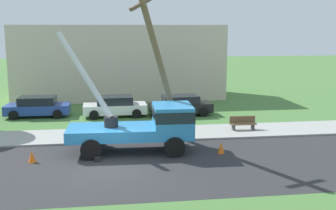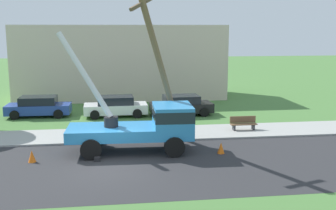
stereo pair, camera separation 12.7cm
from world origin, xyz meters
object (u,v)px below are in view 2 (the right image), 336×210
at_px(traffic_cone_behind, 32,156).
at_px(parked_sedan_blue, 39,106).
at_px(traffic_cone_ahead, 221,148).
at_px(parked_sedan_white, 116,106).
at_px(parked_sedan_black, 181,105).
at_px(leaning_utility_pole, 160,64).
at_px(utility_truck, 147,124).
at_px(park_bench, 243,124).

relative_size(traffic_cone_behind, parked_sedan_blue, 0.13).
xyz_separation_m(traffic_cone_ahead, parked_sedan_white, (-5.08, 9.73, 0.43)).
bearing_deg(parked_sedan_white, parked_sedan_black, -2.89).
bearing_deg(parked_sedan_black, leaning_utility_pole, -107.38).
height_order(utility_truck, traffic_cone_behind, utility_truck).
relative_size(traffic_cone_ahead, parked_sedan_blue, 0.13).
relative_size(traffic_cone_ahead, parked_sedan_white, 0.13).
distance_m(traffic_cone_ahead, parked_sedan_blue, 14.71).
bearing_deg(parked_sedan_white, parked_sedan_blue, 173.45).
relative_size(utility_truck, leaning_utility_pole, 0.80).
distance_m(utility_truck, parked_sedan_blue, 11.65).
relative_size(traffic_cone_behind, parked_sedan_white, 0.13).
relative_size(leaning_utility_pole, parked_sedan_blue, 1.90).
xyz_separation_m(traffic_cone_ahead, parked_sedan_black, (-0.43, 9.49, 0.43)).
bearing_deg(park_bench, utility_truck, -151.44).
bearing_deg(parked_sedan_black, traffic_cone_behind, -131.77).
bearing_deg(traffic_cone_behind, utility_truck, 11.58).
xyz_separation_m(parked_sedan_blue, parked_sedan_white, (5.37, -0.62, 0.00)).
bearing_deg(parked_sedan_blue, leaning_utility_pole, -47.95).
bearing_deg(traffic_cone_ahead, parked_sedan_white, 117.57).
xyz_separation_m(leaning_utility_pole, park_bench, (5.31, 2.40, -3.85)).
xyz_separation_m(utility_truck, parked_sedan_blue, (-6.85, 9.39, -0.70)).
relative_size(parked_sedan_white, park_bench, 2.77).
height_order(leaning_utility_pole, parked_sedan_white, leaning_utility_pole).
xyz_separation_m(leaning_utility_pole, traffic_cone_behind, (-6.24, -2.04, -4.03)).
distance_m(leaning_utility_pole, park_bench, 6.98).
relative_size(traffic_cone_ahead, traffic_cone_behind, 1.00).
relative_size(traffic_cone_ahead, park_bench, 0.35).
xyz_separation_m(traffic_cone_ahead, park_bench, (2.50, 4.27, 0.18)).
height_order(traffic_cone_behind, parked_sedan_blue, parked_sedan_blue).
xyz_separation_m(utility_truck, parked_sedan_white, (-1.48, 8.78, -0.70)).
xyz_separation_m(utility_truck, parked_sedan_black, (3.17, 8.54, -0.70)).
xyz_separation_m(leaning_utility_pole, parked_sedan_blue, (-7.64, 8.47, -3.60)).
height_order(parked_sedan_black, park_bench, parked_sedan_black).
distance_m(traffic_cone_behind, park_bench, 12.38).
relative_size(utility_truck, parked_sedan_white, 1.52).
relative_size(parked_sedan_black, park_bench, 2.82).
height_order(traffic_cone_behind, park_bench, park_bench).
bearing_deg(utility_truck, traffic_cone_behind, -168.42).
relative_size(leaning_utility_pole, traffic_cone_behind, 15.07).
bearing_deg(parked_sedan_white, utility_truck, -80.41).
xyz_separation_m(leaning_utility_pole, parked_sedan_black, (2.38, 7.62, -3.60)).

